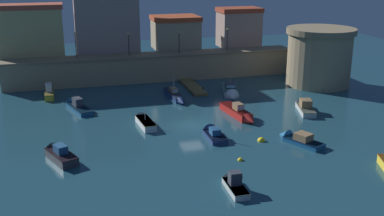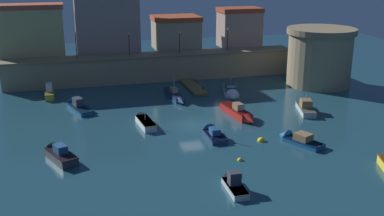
{
  "view_description": "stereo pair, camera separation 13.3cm",
  "coord_description": "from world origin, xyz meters",
  "px_view_note": "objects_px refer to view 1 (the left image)",
  "views": [
    {
      "loc": [
        -12.86,
        -46.92,
        17.3
      ],
      "look_at": [
        0.0,
        -0.08,
        1.98
      ],
      "focal_mm": 43.82,
      "sensor_mm": 36.0,
      "label": 1
    },
    {
      "loc": [
        -12.73,
        -46.95,
        17.3
      ],
      "look_at": [
        0.0,
        -0.08,
        1.98
      ],
      "focal_mm": 43.82,
      "sensor_mm": 36.0,
      "label": 2
    }
  ],
  "objects_px": {
    "quay_lamp_3": "(227,36)",
    "moored_boat_0": "(297,139)",
    "moored_boat_4": "(76,105)",
    "quay_lamp_1": "(129,40)",
    "moored_boat_1": "(239,113)",
    "moored_boat_10": "(175,96)",
    "moored_boat_11": "(58,153)",
    "moored_boat_9": "(144,121)",
    "mooring_buoy_2": "(237,176)",
    "quay_lamp_0": "(76,41)",
    "quay_lamp_2": "(179,38)",
    "moored_boat_5": "(212,133)",
    "mooring_buoy_1": "(261,141)",
    "moored_boat_2": "(49,92)",
    "moored_boat_8": "(231,91)",
    "moored_boat_6": "(304,106)",
    "moored_boat_7": "(233,183)",
    "fortress_tower": "(319,56)",
    "mooring_buoy_0": "(240,160)"
  },
  "relations": [
    {
      "from": "quay_lamp_3",
      "to": "moored_boat_0",
      "type": "xyz_separation_m",
      "value": [
        -2.82,
        -29.03,
        -5.88
      ]
    },
    {
      "from": "quay_lamp_3",
      "to": "moored_boat_4",
      "type": "xyz_separation_m",
      "value": [
        -23.6,
        -11.61,
        -5.87
      ]
    },
    {
      "from": "quay_lamp_1",
      "to": "quay_lamp_3",
      "type": "distance_m",
      "value": 15.28
    },
    {
      "from": "quay_lamp_1",
      "to": "moored_boat_1",
      "type": "xyz_separation_m",
      "value": [
        9.73,
        -20.15,
        -5.68
      ]
    },
    {
      "from": "moored_boat_10",
      "to": "moored_boat_11",
      "type": "distance_m",
      "value": 21.81
    },
    {
      "from": "moored_boat_9",
      "to": "mooring_buoy_2",
      "type": "distance_m",
      "value": 15.91
    },
    {
      "from": "quay_lamp_0",
      "to": "moored_boat_0",
      "type": "bearing_deg",
      "value": -55.43
    },
    {
      "from": "quay_lamp_2",
      "to": "mooring_buoy_2",
      "type": "height_order",
      "value": "quay_lamp_2"
    },
    {
      "from": "moored_boat_5",
      "to": "moored_boat_11",
      "type": "relative_size",
      "value": 0.84
    },
    {
      "from": "moored_boat_9",
      "to": "mooring_buoy_1",
      "type": "relative_size",
      "value": 7.21
    },
    {
      "from": "moored_boat_2",
      "to": "moored_boat_8",
      "type": "relative_size",
      "value": 0.77
    },
    {
      "from": "quay_lamp_3",
      "to": "moored_boat_6",
      "type": "height_order",
      "value": "quay_lamp_3"
    },
    {
      "from": "mooring_buoy_2",
      "to": "moored_boat_7",
      "type": "bearing_deg",
      "value": -118.26
    },
    {
      "from": "fortress_tower",
      "to": "mooring_buoy_2",
      "type": "xyz_separation_m",
      "value": [
        -22.06,
        -25.52,
        -4.18
      ]
    },
    {
      "from": "moored_boat_0",
      "to": "moored_boat_7",
      "type": "relative_size",
      "value": 1.22
    },
    {
      "from": "moored_boat_7",
      "to": "mooring_buoy_0",
      "type": "height_order",
      "value": "moored_boat_7"
    },
    {
      "from": "moored_boat_8",
      "to": "moored_boat_11",
      "type": "xyz_separation_m",
      "value": [
        -22.57,
        -16.11,
        0.05
      ]
    },
    {
      "from": "fortress_tower",
      "to": "moored_boat_6",
      "type": "relative_size",
      "value": 1.54
    },
    {
      "from": "moored_boat_11",
      "to": "mooring_buoy_1",
      "type": "bearing_deg",
      "value": -115.27
    },
    {
      "from": "moored_boat_10",
      "to": "moored_boat_8",
      "type": "bearing_deg",
      "value": 87.12
    },
    {
      "from": "quay_lamp_0",
      "to": "quay_lamp_3",
      "type": "height_order",
      "value": "quay_lamp_0"
    },
    {
      "from": "moored_boat_0",
      "to": "moored_boat_9",
      "type": "height_order",
      "value": "moored_boat_9"
    },
    {
      "from": "fortress_tower",
      "to": "moored_boat_1",
      "type": "height_order",
      "value": "fortress_tower"
    },
    {
      "from": "quay_lamp_2",
      "to": "moored_boat_11",
      "type": "relative_size",
      "value": 0.6
    },
    {
      "from": "moored_boat_1",
      "to": "moored_boat_4",
      "type": "bearing_deg",
      "value": -122.43
    },
    {
      "from": "quay_lamp_3",
      "to": "moored_boat_7",
      "type": "distance_m",
      "value": 39.0
    },
    {
      "from": "moored_boat_2",
      "to": "mooring_buoy_0",
      "type": "relative_size",
      "value": 11.34
    },
    {
      "from": "moored_boat_2",
      "to": "moored_boat_4",
      "type": "distance_m",
      "value": 7.26
    },
    {
      "from": "moored_boat_1",
      "to": "moored_boat_2",
      "type": "distance_m",
      "value": 26.05
    },
    {
      "from": "moored_boat_2",
      "to": "moored_boat_6",
      "type": "bearing_deg",
      "value": -115.98
    },
    {
      "from": "quay_lamp_2",
      "to": "quay_lamp_0",
      "type": "bearing_deg",
      "value": 180.0
    },
    {
      "from": "moored_boat_2",
      "to": "moored_boat_4",
      "type": "relative_size",
      "value": 0.83
    },
    {
      "from": "moored_boat_8",
      "to": "mooring_buoy_2",
      "type": "bearing_deg",
      "value": -3.33
    },
    {
      "from": "quay_lamp_1",
      "to": "mooring_buoy_2",
      "type": "height_order",
      "value": "quay_lamp_1"
    },
    {
      "from": "fortress_tower",
      "to": "moored_boat_8",
      "type": "height_order",
      "value": "fortress_tower"
    },
    {
      "from": "quay_lamp_3",
      "to": "moored_boat_4",
      "type": "distance_m",
      "value": 26.95
    },
    {
      "from": "quay_lamp_1",
      "to": "moored_boat_9",
      "type": "relative_size",
      "value": 0.59
    },
    {
      "from": "quay_lamp_0",
      "to": "moored_boat_7",
      "type": "xyz_separation_m",
      "value": [
        10.52,
        -36.55,
        -5.98
      ]
    },
    {
      "from": "moored_boat_5",
      "to": "quay_lamp_2",
      "type": "bearing_deg",
      "value": -5.73
    },
    {
      "from": "quay_lamp_1",
      "to": "moored_boat_10",
      "type": "distance_m",
      "value": 13.03
    },
    {
      "from": "moored_boat_2",
      "to": "moored_boat_8",
      "type": "xyz_separation_m",
      "value": [
        23.67,
        -5.67,
        -0.13
      ]
    },
    {
      "from": "moored_boat_7",
      "to": "quay_lamp_3",
      "type": "bearing_deg",
      "value": -17.03
    },
    {
      "from": "moored_boat_0",
      "to": "moored_boat_9",
      "type": "relative_size",
      "value": 0.95
    },
    {
      "from": "moored_boat_8",
      "to": "moored_boat_7",
      "type": "bearing_deg",
      "value": -4.07
    },
    {
      "from": "quay_lamp_0",
      "to": "quay_lamp_3",
      "type": "xyz_separation_m",
      "value": [
        22.82,
        0.0,
        -0.15
      ]
    },
    {
      "from": "quay_lamp_2",
      "to": "moored_boat_2",
      "type": "xyz_separation_m",
      "value": [
        -19.15,
        -5.11,
        -5.56
      ]
    },
    {
      "from": "moored_boat_4",
      "to": "moored_boat_9",
      "type": "xyz_separation_m",
      "value": [
        7.03,
        -8.05,
        0.02
      ]
    },
    {
      "from": "quay_lamp_1",
      "to": "mooring_buoy_2",
      "type": "distance_m",
      "value": 35.44
    },
    {
      "from": "moored_boat_6",
      "to": "moored_boat_8",
      "type": "xyz_separation_m",
      "value": [
        -6.17,
        8.88,
        -0.04
      ]
    },
    {
      "from": "moored_boat_1",
      "to": "moored_boat_6",
      "type": "xyz_separation_m",
      "value": [
        8.57,
        0.49,
        -0.03
      ]
    }
  ]
}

